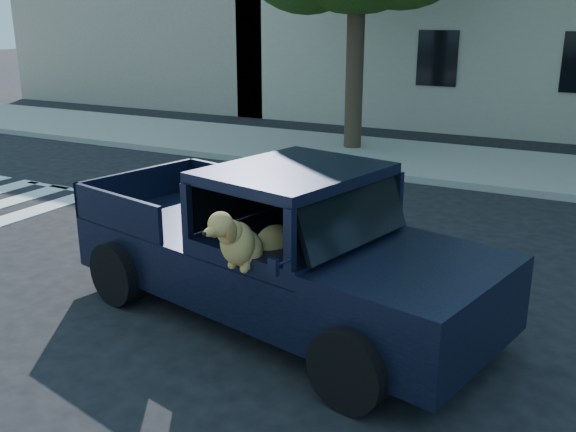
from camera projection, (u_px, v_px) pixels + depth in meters
name	position (u px, v px, depth m)	size (l,w,h in m)	color
ground	(349.00, 350.00, 6.75)	(120.00, 120.00, 0.00)	black
far_sidewalk	(509.00, 169.00, 14.46)	(60.00, 4.00, 0.15)	gray
building_left	(172.00, 1.00, 26.23)	(12.00, 6.00, 8.00)	tan
pickup_truck	(271.00, 266.00, 7.38)	(5.37, 3.09, 1.81)	black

